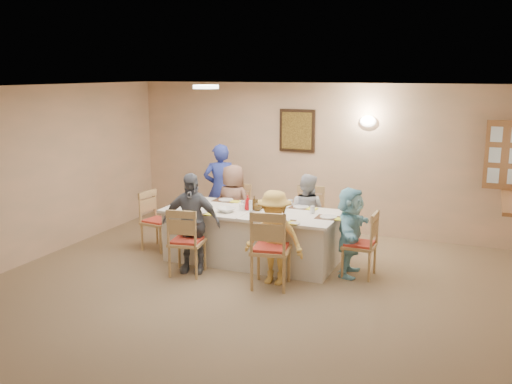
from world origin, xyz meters
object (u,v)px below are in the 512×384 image
at_px(dining_table, 252,236).
at_px(caregiver, 220,189).
at_px(chair_back_right, 309,220).
at_px(diner_front_left, 191,223).
at_px(diner_back_right, 306,214).
at_px(condiment_ketchup, 248,203).
at_px(diner_front_right, 274,238).
at_px(chair_front_right, 271,248).
at_px(diner_back_left, 233,205).
at_px(chair_back_left, 236,214).
at_px(chair_right_end, 359,244).
at_px(chair_front_left, 187,240).
at_px(chair_left_end, 158,221).
at_px(diner_right_end, 350,232).

bearing_deg(dining_table, caregiver, 132.40).
distance_m(chair_back_right, diner_front_left, 1.92).
relative_size(chair_back_right, diner_back_right, 0.81).
bearing_deg(dining_table, condiment_ketchup, -160.47).
bearing_deg(chair_back_right, diner_front_left, -138.91).
bearing_deg(diner_front_right, chair_front_right, -89.46).
bearing_deg(diner_back_left, chair_back_right, -165.20).
bearing_deg(diner_front_left, caregiver, 91.91).
bearing_deg(chair_back_left, diner_front_right, -61.20).
distance_m(chair_right_end, diner_back_right, 1.18).
height_order(chair_front_left, chair_front_right, chair_front_right).
height_order(chair_front_right, caregiver, caregiver).
xyz_separation_m(chair_front_left, diner_back_left, (0.00, 1.48, 0.17)).
bearing_deg(condiment_ketchup, diner_front_left, -129.69).
xyz_separation_m(chair_front_right, condiment_ketchup, (-0.65, 0.78, 0.36)).
distance_m(caregiver, condiment_ketchup, 1.54).
bearing_deg(diner_back_left, diner_front_right, 140.51).
distance_m(chair_back_right, chair_left_end, 2.29).
distance_m(chair_front_right, caregiver, 2.57).
height_order(diner_right_end, caregiver, caregiver).
height_order(dining_table, diner_right_end, diner_right_end).
relative_size(dining_table, diner_front_left, 1.81).
relative_size(caregiver, condiment_ketchup, 7.05).
distance_m(chair_left_end, diner_front_right, 2.26).
bearing_deg(condiment_ketchup, caregiver, 130.56).
xyz_separation_m(chair_back_left, diner_back_left, (0.00, -0.12, 0.18)).
distance_m(chair_back_left, diner_front_right, 1.91).
bearing_deg(chair_right_end, chair_left_end, -89.18).
bearing_deg(dining_table, diner_front_right, -48.58).
bearing_deg(diner_back_left, diner_front_left, 99.09).
height_order(diner_front_left, diner_front_right, diner_front_left).
bearing_deg(diner_front_left, chair_right_end, 5.65).
distance_m(chair_front_left, chair_front_right, 1.20).
relative_size(chair_back_right, caregiver, 0.64).
bearing_deg(chair_front_left, chair_back_left, -99.68).
height_order(chair_left_end, diner_right_end, diner_right_end).
height_order(chair_front_right, diner_right_end, diner_right_end).
bearing_deg(chair_back_left, chair_front_right, -63.36).
height_order(chair_front_left, chair_right_end, chair_front_left).
distance_m(chair_left_end, caregiver, 1.29).
relative_size(chair_front_left, chair_front_right, 0.92).
bearing_deg(chair_right_end, chair_back_left, -109.59).
xyz_separation_m(diner_back_right, caregiver, (-1.65, 0.47, 0.16)).
bearing_deg(diner_front_right, chair_back_right, 90.54).
distance_m(diner_front_right, caregiver, 2.47).
relative_size(chair_back_left, diner_front_right, 0.75).
bearing_deg(diner_right_end, chair_right_end, -93.40).
distance_m(chair_back_left, diner_back_right, 1.21).
height_order(chair_back_right, chair_front_left, chair_back_right).
bearing_deg(chair_front_right, diner_front_left, -16.02).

